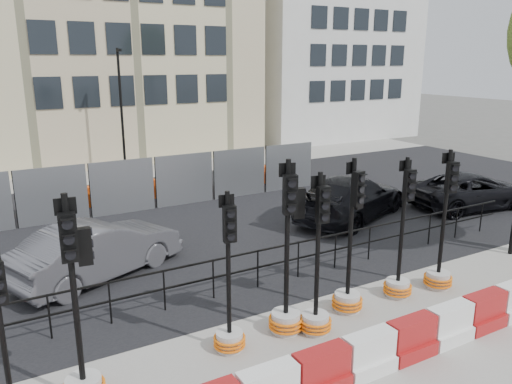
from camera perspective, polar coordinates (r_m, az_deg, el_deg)
ground at (r=11.69m, az=3.20°, el=-13.12°), size 120.00×120.00×0.00m
sidewalk_near at (r=9.68m, az=13.44°, el=-20.03°), size 40.00×6.00×0.02m
road at (r=17.51m, az=-9.27°, el=-3.51°), size 40.00×14.00×0.03m
sidewalk_far at (r=25.88m, az=-16.29°, el=2.07°), size 40.00×4.00×0.02m
building_white at (r=38.17m, az=7.28°, el=18.56°), size 12.00×9.06×16.00m
kerb_railing at (r=12.32m, az=0.20°, el=-8.03°), size 18.00×0.04×1.00m
heras_fencing at (r=20.12m, az=-10.70°, el=0.73°), size 14.33×1.72×2.00m
lamp_post_far at (r=24.52m, az=-15.12°, el=9.09°), size 0.12×0.56×6.00m
barrier_row at (r=9.60m, az=12.73°, el=-17.74°), size 15.70×0.50×0.80m
traffic_signal_b at (r=8.94m, az=-19.32°, el=-17.28°), size 0.70×0.70×3.58m
traffic_signal_c at (r=9.88m, az=-3.06°, el=-14.35°), size 0.63×0.63×3.21m
traffic_signal_d at (r=10.39m, az=3.57°, el=-11.51°), size 0.72×0.72×3.66m
traffic_signal_e at (r=10.50m, az=6.92°, el=-12.32°), size 0.67×0.67×3.42m
traffic_signal_f at (r=11.40m, az=10.61°, el=-9.46°), size 0.69×0.69×3.51m
traffic_signal_g at (r=12.38m, az=16.06°, el=-8.48°), size 0.67×0.67×3.39m
traffic_signal_h at (r=13.12m, az=20.29°, el=-7.39°), size 0.69×0.69×3.48m
car_b at (r=13.57m, az=-17.65°, el=-6.29°), size 4.86×5.67×1.49m
car_c at (r=17.94m, az=10.79°, el=-0.62°), size 5.83×6.81×1.54m
car_d at (r=20.64m, az=23.41°, el=0.16°), size 3.60×5.49×1.35m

